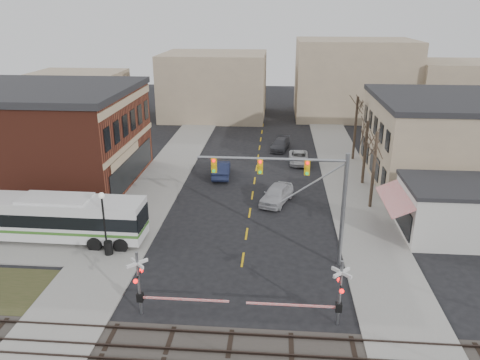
% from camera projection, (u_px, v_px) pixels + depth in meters
% --- Properties ---
extents(ground, '(160.00, 160.00, 0.00)m').
position_uv_depth(ground, '(240.00, 275.00, 30.87)').
color(ground, black).
rests_on(ground, ground).
extents(sidewalk_west, '(5.00, 60.00, 0.12)m').
position_uv_depth(sidewalk_west, '(167.00, 171.00, 50.27)').
color(sidewalk_west, gray).
rests_on(sidewalk_west, ground).
extents(sidewalk_east, '(5.00, 60.00, 0.12)m').
position_uv_depth(sidewalk_east, '(346.00, 176.00, 48.82)').
color(sidewalk_east, gray).
rests_on(sidewalk_east, ground).
extents(ballast_strip, '(160.00, 5.00, 0.06)m').
position_uv_depth(ballast_strip, '(228.00, 360.00, 23.38)').
color(ballast_strip, '#332D28').
rests_on(ballast_strip, ground).
extents(rail_tracks, '(160.00, 3.91, 0.14)m').
position_uv_depth(rail_tracks, '(228.00, 359.00, 23.35)').
color(rail_tracks, '#2D231E').
rests_on(rail_tracks, ground).
extents(tan_building, '(20.30, 15.30, 8.50)m').
position_uv_depth(tan_building, '(477.00, 140.00, 46.42)').
color(tan_building, gray).
rests_on(tan_building, ground).
extents(awning_shop, '(9.74, 6.20, 4.30)m').
position_uv_depth(awning_shop, '(457.00, 210.00, 35.45)').
color(awning_shop, beige).
rests_on(awning_shop, ground).
extents(tree_east_a, '(0.28, 0.28, 6.75)m').
position_uv_depth(tree_east_a, '(374.00, 170.00, 40.08)').
color(tree_east_a, '#382B21').
rests_on(tree_east_a, sidewalk_east).
extents(tree_east_b, '(0.28, 0.28, 6.30)m').
position_uv_depth(tree_east_b, '(365.00, 153.00, 45.74)').
color(tree_east_b, '#382B21').
rests_on(tree_east_b, sidewalk_east).
extents(tree_east_c, '(0.28, 0.28, 7.20)m').
position_uv_depth(tree_east_c, '(355.00, 128.00, 53.05)').
color(tree_east_c, '#382B21').
rests_on(tree_east_c, sidewalk_east).
extents(transit_bus, '(13.06, 3.04, 3.35)m').
position_uv_depth(transit_bus, '(58.00, 217.00, 34.86)').
color(transit_bus, silver).
rests_on(transit_bus, ground).
extents(traffic_signal_mast, '(9.70, 0.30, 8.00)m').
position_uv_depth(traffic_signal_mast, '(303.00, 186.00, 30.33)').
color(traffic_signal_mast, gray).
rests_on(traffic_signal_mast, ground).
extents(rr_crossing_west, '(5.60, 1.36, 4.00)m').
position_uv_depth(rr_crossing_west, '(146.00, 284.00, 26.28)').
color(rr_crossing_west, gray).
rests_on(rr_crossing_west, ground).
extents(rr_crossing_east, '(5.60, 1.36, 4.00)m').
position_uv_depth(rr_crossing_east, '(332.00, 293.00, 25.45)').
color(rr_crossing_east, gray).
rests_on(rr_crossing_east, ground).
extents(street_lamp, '(0.44, 0.44, 4.48)m').
position_uv_depth(street_lamp, '(103.00, 210.00, 32.69)').
color(street_lamp, black).
rests_on(street_lamp, sidewalk_west).
extents(trash_bin, '(0.60, 0.60, 0.97)m').
position_uv_depth(trash_bin, '(108.00, 248.00, 33.10)').
color(trash_bin, black).
rests_on(trash_bin, sidewalk_west).
extents(car_a, '(3.46, 5.26, 1.66)m').
position_uv_depth(car_a, '(277.00, 194.00, 42.10)').
color(car_a, '#ACACB1').
rests_on(car_a, ground).
extents(car_b, '(2.07, 5.10, 1.64)m').
position_uv_depth(car_b, '(221.00, 169.00, 48.63)').
color(car_b, '#161C37').
rests_on(car_b, ground).
extents(car_c, '(2.18, 4.64, 1.28)m').
position_uv_depth(car_c, '(299.00, 158.00, 52.92)').
color(car_c, silver).
rests_on(car_c, ground).
extents(car_d, '(2.76, 4.92, 1.35)m').
position_uv_depth(car_d, '(280.00, 144.00, 57.94)').
color(car_d, '#444449').
rests_on(car_d, ground).
extents(pedestrian_near, '(0.51, 0.64, 1.55)m').
position_uv_depth(pedestrian_near, '(125.00, 226.00, 35.71)').
color(pedestrian_near, brown).
rests_on(pedestrian_near, sidewalk_west).
extents(pedestrian_far, '(1.01, 0.99, 1.64)m').
position_uv_depth(pedestrian_far, '(131.00, 212.00, 38.05)').
color(pedestrian_far, '#394663').
rests_on(pedestrian_far, sidewalk_west).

